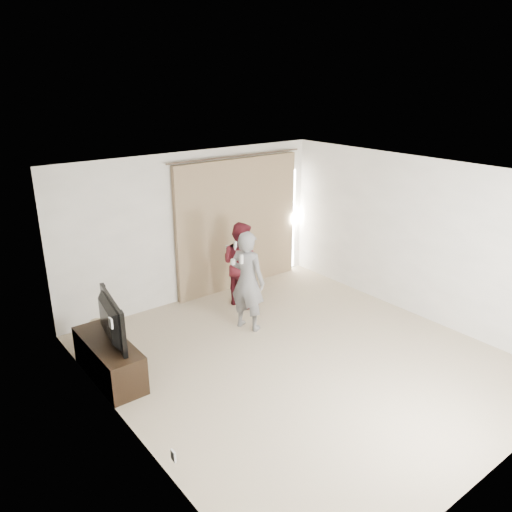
{
  "coord_description": "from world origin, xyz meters",
  "views": [
    {
      "loc": [
        -4.23,
        -4.45,
        3.75
      ],
      "look_at": [
        0.16,
        1.2,
        1.17
      ],
      "focal_mm": 35.0,
      "sensor_mm": 36.0,
      "label": 1
    }
  ],
  "objects_px": {
    "tv_console": "(109,359)",
    "person_man": "(247,281)",
    "tv": "(105,321)",
    "person_woman": "(241,264)"
  },
  "relations": [
    {
      "from": "person_woman",
      "to": "tv_console",
      "type": "bearing_deg",
      "value": -164.0
    },
    {
      "from": "tv_console",
      "to": "person_man",
      "type": "relative_size",
      "value": 0.85
    },
    {
      "from": "tv_console",
      "to": "person_man",
      "type": "xyz_separation_m",
      "value": [
        2.26,
        -0.01,
        0.54
      ]
    },
    {
      "from": "tv",
      "to": "person_woman",
      "type": "bearing_deg",
      "value": -64.98
    },
    {
      "from": "person_woman",
      "to": "person_man",
      "type": "bearing_deg",
      "value": -119.72
    },
    {
      "from": "person_man",
      "to": "person_woman",
      "type": "height_order",
      "value": "person_man"
    },
    {
      "from": "tv",
      "to": "tv_console",
      "type": "bearing_deg",
      "value": 0.0
    },
    {
      "from": "tv_console",
      "to": "person_man",
      "type": "bearing_deg",
      "value": -0.32
    },
    {
      "from": "tv_console",
      "to": "person_woman",
      "type": "relative_size",
      "value": 0.92
    },
    {
      "from": "person_man",
      "to": "tv_console",
      "type": "bearing_deg",
      "value": 179.68
    }
  ]
}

